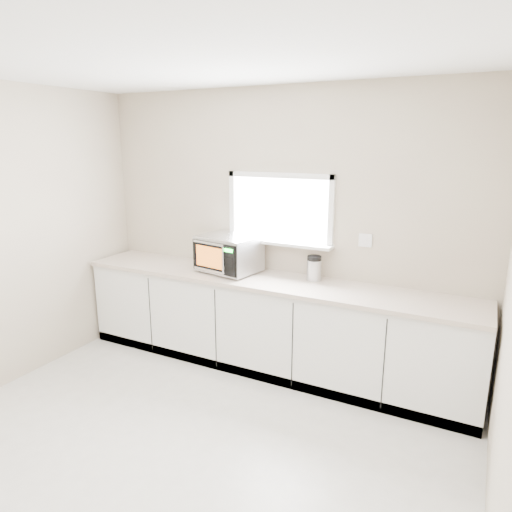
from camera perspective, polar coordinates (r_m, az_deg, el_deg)
The scene contains 8 objects.
ground at distance 3.51m, azimuth -12.19°, elevation -24.89°, with size 4.00×4.00×0.00m, color beige.
back_wall at distance 4.51m, azimuth 3.04°, elevation 3.57°, with size 4.00×0.17×2.70m.
cabinets at distance 4.52m, azimuth 1.32°, elevation -8.63°, with size 3.92×0.60×0.88m, color white.
countertop at distance 4.36m, azimuth 1.30°, elevation -3.09°, with size 3.92×0.64×0.04m, color beige.
microwave at distance 4.53m, azimuth -3.45°, elevation 0.36°, with size 0.63×0.54×0.37m.
knife_block at distance 4.59m, azimuth -3.12°, elevation -0.02°, with size 0.11×0.24×0.35m.
cutting_board at distance 4.77m, azimuth -3.16°, elevation 0.39°, with size 0.28×0.28×0.02m, color olive.
coffee_grinder at distance 4.31m, azimuth 7.27°, elevation -1.48°, with size 0.17×0.17×0.24m.
Camera 1 is at (1.81, -2.05, 2.20)m, focal length 32.00 mm.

